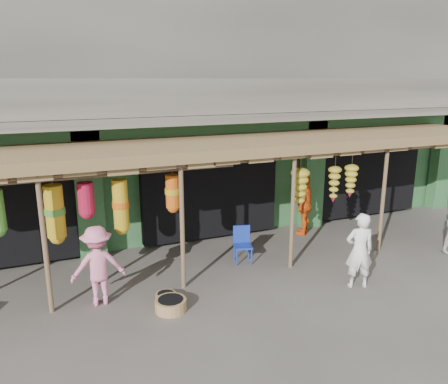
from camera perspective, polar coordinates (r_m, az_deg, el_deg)
name	(u,v)px	position (r m, az deg, el deg)	size (l,w,h in m)	color
ground	(246,271)	(9.76, 2.91, -10.24)	(80.00, 80.00, 0.00)	#514C47
building	(178,104)	(13.42, -6.09, 11.41)	(16.40, 6.80, 7.00)	gray
awning	(226,150)	(9.65, 0.29, 5.53)	(14.00, 2.70, 2.79)	brown
blue_chair	(242,242)	(10.08, 2.41, -6.55)	(0.48, 0.49, 0.83)	#1833A2
basket_mid	(171,305)	(8.24, -6.97, -14.45)	(0.57, 0.57, 0.22)	#916641
basket_right	(166,298)	(8.53, -7.60, -13.56)	(0.39, 0.39, 0.18)	olive
person_front	(359,251)	(9.17, 17.27, -7.31)	(0.57, 0.37, 1.55)	white
person_vendor	(305,205)	(11.88, 10.51, -1.67)	(0.96, 0.40, 1.64)	orange
person_shopper	(98,266)	(8.47, -16.16, -9.22)	(0.98, 0.56, 1.52)	pink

